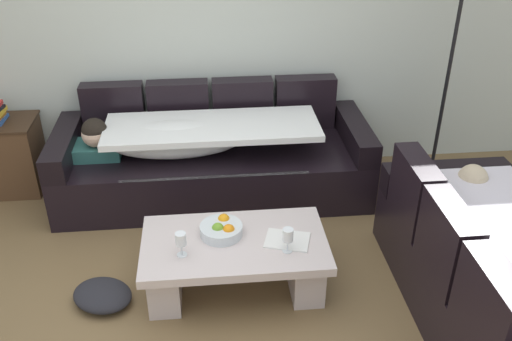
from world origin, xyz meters
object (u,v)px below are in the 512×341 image
floor_lamp (448,56)px  wine_glass_near_left (181,240)px  couch_along_wall (208,159)px  open_magazine (287,240)px  couch_near_window (495,279)px  wine_glass_near_right (288,236)px  fruit_bowl (222,229)px  crumpled_garment (103,295)px  coffee_table (235,258)px

floor_lamp → wine_glass_near_left: bearing=-146.6°
couch_along_wall → open_magazine: bearing=-69.0°
couch_near_window → wine_glass_near_right: size_ratio=11.96×
couch_along_wall → wine_glass_near_left: couch_along_wall is taller
fruit_bowl → open_magazine: size_ratio=1.00×
open_magazine → crumpled_garment: open_magazine is taller
open_magazine → coffee_table: bearing=-168.8°
open_magazine → crumpled_garment: bearing=-161.6°
couch_along_wall → couch_near_window: size_ratio=1.29×
couch_near_window → floor_lamp: 1.98m
wine_glass_near_left → open_magazine: wine_glass_near_left is taller
coffee_table → open_magazine: bearing=-5.3°
floor_lamp → couch_along_wall: bearing=-177.3°
open_magazine → floor_lamp: (1.50, 1.35, 0.73)m
couch_along_wall → fruit_bowl: size_ratio=9.15×
couch_near_window → fruit_bowl: bearing=71.2°
couch_along_wall → open_magazine: couch_along_wall is taller
couch_near_window → crumpled_garment: 2.46m
couch_along_wall → crumpled_garment: bearing=-119.2°
couch_along_wall → open_magazine: 1.35m
fruit_bowl → crumpled_garment: bearing=-169.1°
open_magazine → couch_near_window: bearing=-3.6°
couch_along_wall → coffee_table: 1.24m
couch_near_window → fruit_bowl: size_ratio=7.09×
couch_along_wall → coffee_table: couch_along_wall is taller
couch_near_window → wine_glass_near_left: couch_near_window is taller
wine_glass_near_left → open_magazine: 0.69m
floor_lamp → wine_glass_near_right: bearing=-136.1°
fruit_bowl → wine_glass_near_right: size_ratio=1.69×
wine_glass_near_left → floor_lamp: 2.68m
couch_along_wall → wine_glass_near_right: size_ratio=15.43×
couch_along_wall → crumpled_garment: size_ratio=6.40×
coffee_table → open_magazine: (0.34, -0.03, 0.15)m
couch_near_window → open_magazine: bearing=69.9°
wine_glass_near_right → open_magazine: wine_glass_near_right is taller
wine_glass_near_left → floor_lamp: size_ratio=0.09×
couch_near_window → crumpled_garment: (-2.41, 0.40, -0.28)m
couch_near_window → wine_glass_near_right: bearing=74.6°
couch_near_window → open_magazine: size_ratio=7.09×
couch_near_window → fruit_bowl: 1.71m
fruit_bowl → wine_glass_near_left: bearing=-143.2°
coffee_table → crumpled_garment: size_ratio=3.00×
couch_near_window → coffee_table: size_ratio=1.65×
couch_along_wall → crumpled_garment: couch_along_wall is taller
wine_glass_near_right → crumpled_garment: bearing=177.0°
couch_near_window → coffee_table: (-1.54, 0.47, -0.10)m
fruit_bowl → coffee_table: bearing=-46.2°
coffee_table → floor_lamp: 2.43m
couch_near_window → fruit_bowl: (-1.62, 0.55, 0.08)m
couch_near_window → crumpled_garment: couch_near_window is taller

